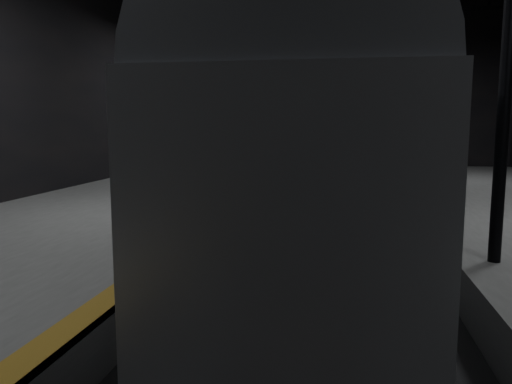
# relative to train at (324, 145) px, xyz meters

# --- Properties ---
(ground) EXTENTS (44.00, 44.00, 0.00)m
(ground) POSITION_rel_train_xyz_m (0.00, -0.31, -3.28)
(ground) COLOR black
(ground) RESTS_ON ground
(platform_left) EXTENTS (9.00, 43.80, 1.00)m
(platform_left) POSITION_rel_train_xyz_m (-7.50, -0.31, -2.78)
(platform_left) COLOR #545452
(platform_left) RESTS_ON ground
(tactile_strip) EXTENTS (0.50, 43.80, 0.01)m
(tactile_strip) POSITION_rel_train_xyz_m (-3.25, -0.31, -2.27)
(tactile_strip) COLOR olive
(tactile_strip) RESTS_ON platform_left
(track) EXTENTS (2.40, 43.00, 0.24)m
(track) POSITION_rel_train_xyz_m (0.00, -0.31, -3.21)
(track) COLOR #3F3328
(track) RESTS_ON ground
(train) EXTENTS (3.29, 21.99, 5.88)m
(train) POSITION_rel_train_xyz_m (0.00, 0.00, 0.00)
(train) COLOR #9A9DA2
(train) RESTS_ON ground
(woman) EXTENTS (0.65, 0.43, 1.76)m
(woman) POSITION_rel_train_xyz_m (-3.82, -1.29, -1.40)
(woman) COLOR tan
(woman) RESTS_ON platform_left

